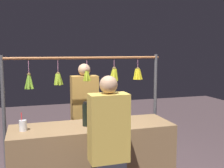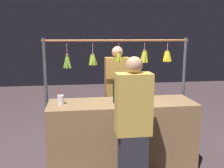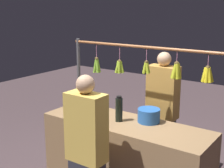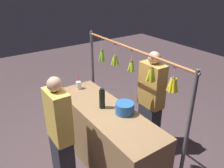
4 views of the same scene
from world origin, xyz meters
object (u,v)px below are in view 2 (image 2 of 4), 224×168
Objects in this scene: water_bottle at (116,92)px; vendor_person at (117,97)px; customer_person at (133,131)px; drink_cup at (61,100)px; blue_bucket at (134,93)px.

water_bottle is 0.82m from vendor_person.
customer_person is (-0.08, 0.65, -0.28)m from water_bottle.
water_bottle is 0.71m from customer_person.
water_bottle is 0.18× the size of customer_person.
vendor_person is at bearing -92.40° from customer_person.
drink_cup is 0.13× the size of customer_person.
blue_bucket is at bearing 102.85° from vendor_person.
drink_cup is at bearing 8.91° from blue_bucket.
customer_person reaches higher than blue_bucket.
water_bottle reaches higher than blue_bucket.
vendor_person is 1.03× the size of customer_person.
blue_bucket is 0.15× the size of vendor_person.
vendor_person is at bearing -77.15° from blue_bucket.
vendor_person is (-0.14, -0.77, -0.26)m from water_bottle.
blue_bucket is at bearing -171.09° from drink_cup.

